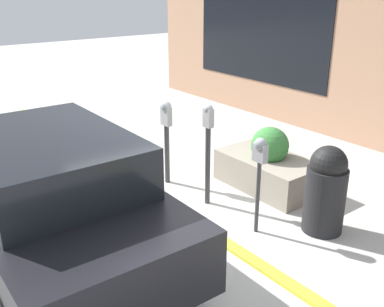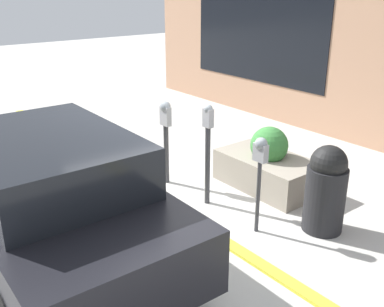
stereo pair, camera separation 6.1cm
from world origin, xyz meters
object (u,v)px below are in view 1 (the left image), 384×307
object	(u,v)px
parking_meter_nearest	(260,161)
planter_box	(269,167)
parked_car_front	(47,193)
trash_bin	(326,189)
parking_meter_middle	(166,128)
parking_meter_second	(208,144)

from	to	relation	value
parking_meter_nearest	planter_box	size ratio (longest dim) A/B	0.81
planter_box	parked_car_front	size ratio (longest dim) A/B	0.37
parked_car_front	trash_bin	xyz separation A→B (m)	(-1.60, -2.98, -0.21)
parking_meter_middle	parked_car_front	world-z (taller)	parked_car_front
parking_meter_nearest	trash_bin	world-z (taller)	parking_meter_nearest
planter_box	trash_bin	bearing A→B (deg)	163.33
parking_meter_nearest	trash_bin	xyz separation A→B (m)	(-0.49, -0.71, -0.40)
parking_meter_nearest	trash_bin	distance (m)	0.95
trash_bin	planter_box	bearing A→B (deg)	-16.67
parking_meter_second	planter_box	size ratio (longest dim) A/B	0.94
parking_meter_middle	parking_meter_nearest	bearing A→B (deg)	-179.03
parking_meter_middle	trash_bin	bearing A→B (deg)	-163.29
parking_meter_middle	parked_car_front	size ratio (longest dim) A/B	0.31
parking_meter_nearest	parking_meter_middle	world-z (taller)	parking_meter_middle
planter_box	parking_meter_nearest	bearing A→B (deg)	127.56
trash_bin	parked_car_front	bearing A→B (deg)	61.82
planter_box	trash_bin	size ratio (longest dim) A/B	1.36
parking_meter_second	parking_meter_middle	size ratio (longest dim) A/B	1.11
planter_box	parked_car_front	distance (m)	3.42
parking_meter_nearest	planter_box	distance (m)	1.54
parking_meter_middle	parked_car_front	xyz separation A→B (m)	(-0.87, 2.24, -0.12)
parking_meter_nearest	parking_meter_middle	size ratio (longest dim) A/B	0.96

